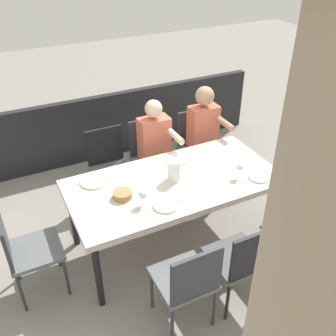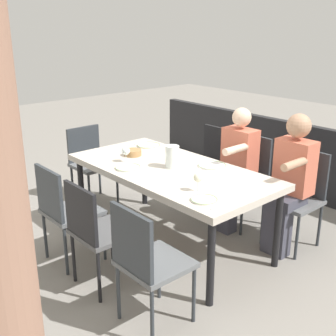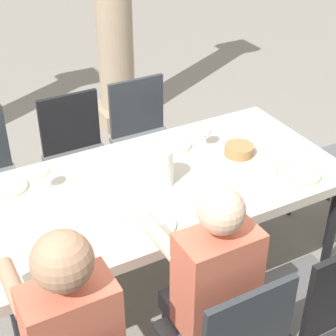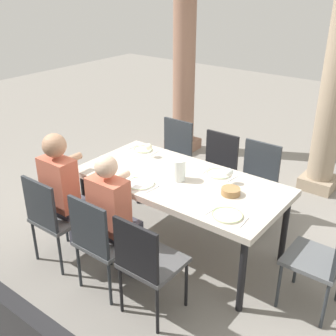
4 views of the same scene
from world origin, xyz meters
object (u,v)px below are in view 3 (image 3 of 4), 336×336
(chair_mid_north, at_px, (78,152))
(plate_0, at_px, (9,187))
(plate_3, at_px, (298,173))
(dining_table, at_px, (161,190))
(plate_2, at_px, (172,144))
(chair_east_north, at_px, (145,134))
(wine_glass_0, at_px, (43,172))
(water_pitcher, at_px, (161,169))
(plate_1, at_px, (150,224))
(diner_man_white, at_px, (206,292))
(chair_east_south, at_px, (320,299))
(wine_glass_2, at_px, (205,130))
(bread_basket, at_px, (239,150))

(chair_mid_north, height_order, plate_0, chair_mid_north)
(plate_3, bearing_deg, dining_table, 156.10)
(chair_mid_north, xyz_separation_m, plate_3, (0.85, -1.22, 0.26))
(plate_0, distance_m, plate_2, 0.98)
(chair_east_north, distance_m, wine_glass_0, 1.21)
(water_pitcher, bearing_deg, plate_1, -126.72)
(dining_table, relative_size, diner_man_white, 1.60)
(dining_table, xyz_separation_m, plate_1, (-0.23, -0.32, 0.07))
(plate_0, relative_size, plate_2, 0.87)
(chair_east_south, bearing_deg, plate_3, 60.57)
(diner_man_white, xyz_separation_m, plate_2, (0.40, 1.04, 0.12))
(chair_mid_north, xyz_separation_m, plate_1, (-0.07, -1.23, 0.26))
(chair_east_north, xyz_separation_m, wine_glass_0, (-0.93, -0.70, 0.36))
(diner_man_white, xyz_separation_m, wine_glass_2, (0.57, 0.94, 0.22))
(dining_table, bearing_deg, wine_glass_0, 159.13)
(wine_glass_0, bearing_deg, chair_mid_north, 58.99)
(plate_0, height_order, plate_1, same)
(dining_table, xyz_separation_m, plate_2, (0.24, 0.30, 0.07))
(plate_2, bearing_deg, plate_1, -126.93)
(diner_man_white, xyz_separation_m, plate_0, (-0.58, 1.05, 0.12))
(chair_east_south, relative_size, water_pitcher, 4.51)
(plate_1, height_order, plate_3, same)
(wine_glass_2, bearing_deg, chair_mid_north, 128.31)
(dining_table, bearing_deg, diner_man_white, -102.33)
(chair_east_north, bearing_deg, plate_3, -74.30)
(wine_glass_0, distance_m, wine_glass_2, 0.98)
(chair_east_north, bearing_deg, dining_table, -110.94)
(chair_mid_north, bearing_deg, plate_3, -55.16)
(chair_east_south, height_order, bread_basket, chair_east_south)
(diner_man_white, height_order, water_pitcher, diner_man_white)
(chair_mid_north, bearing_deg, water_pitcher, -80.83)
(wine_glass_0, height_order, plate_3, wine_glass_0)
(chair_east_north, height_order, plate_1, chair_east_north)
(wine_glass_0, xyz_separation_m, bread_basket, (1.11, -0.19, -0.08))
(dining_table, bearing_deg, chair_east_south, -69.09)
(diner_man_white, xyz_separation_m, plate_3, (0.85, 0.42, 0.12))
(wine_glass_0, xyz_separation_m, plate_3, (1.27, -0.53, -0.10))
(chair_east_south, relative_size, plate_3, 3.71)
(wine_glass_0, distance_m, plate_2, 0.83)
(plate_0, xyz_separation_m, wine_glass_2, (1.15, -0.12, 0.10))
(dining_table, distance_m, chair_east_south, 1.00)
(wine_glass_0, xyz_separation_m, plate_1, (0.35, -0.54, -0.10))
(chair_east_south, relative_size, diner_man_white, 0.74)
(wine_glass_2, height_order, water_pitcher, water_pitcher)
(chair_east_south, xyz_separation_m, plate_1, (-0.58, 0.60, 0.24))
(dining_table, distance_m, water_pitcher, 0.15)
(chair_mid_north, xyz_separation_m, chair_east_north, (0.51, 0.00, 0.00))
(plate_0, height_order, plate_2, same)
(plate_1, xyz_separation_m, plate_2, (0.47, 0.62, 0.00))
(chair_mid_north, relative_size, wine_glass_2, 5.89)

